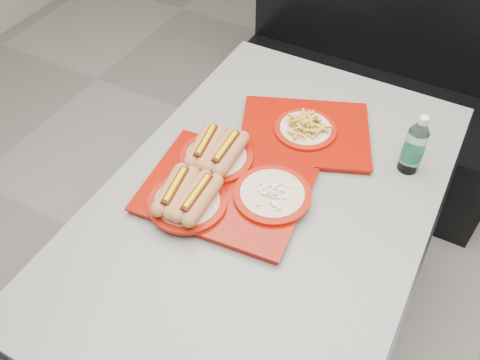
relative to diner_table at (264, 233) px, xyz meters
The scene contains 6 objects.
ground 0.58m from the diner_table, ahead, with size 6.00×6.00×0.00m, color gray.
diner_table is the anchor object (origin of this frame).
booth_bench 1.11m from the diner_table, 90.00° to the left, with size 1.30×0.57×1.35m.
tray_near 0.24m from the diner_table, 163.89° to the right, with size 0.49×0.42×0.10m.
tray_far 0.35m from the diner_table, 91.83° to the left, with size 0.50×0.45×0.08m.
water_bottle 0.52m from the diner_table, 44.06° to the left, with size 0.06×0.06×0.20m.
Camera 1 is at (0.38, -0.88, 1.87)m, focal length 38.00 mm.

